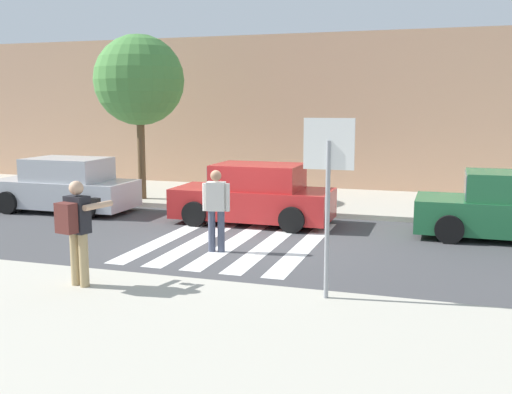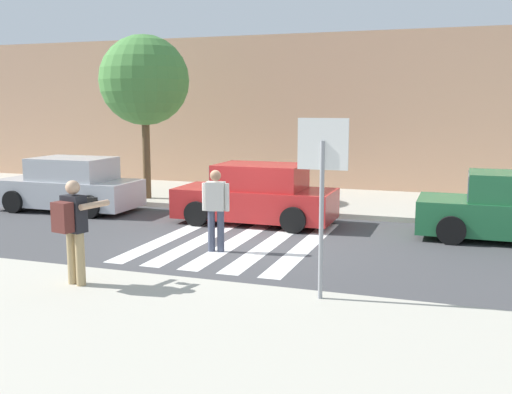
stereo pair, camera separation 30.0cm
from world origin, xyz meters
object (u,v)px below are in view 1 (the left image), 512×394
at_px(parked_car_red, 254,196).
at_px(street_tree_west, 139,81).
at_px(photographer_with_backpack, 77,224).
at_px(parked_car_silver, 65,186).
at_px(pedestrian_crossing, 216,206).
at_px(stop_sign, 328,168).
at_px(parked_car_green, 511,208).

relative_size(parked_car_red, street_tree_west, 0.82).
height_order(photographer_with_backpack, parked_car_silver, photographer_with_backpack).
relative_size(pedestrian_crossing, parked_car_silver, 0.42).
distance_m(pedestrian_crossing, street_tree_west, 7.41).
bearing_deg(stop_sign, parked_car_silver, 146.38).
distance_m(photographer_with_backpack, street_tree_west, 9.53).
relative_size(photographer_with_backpack, parked_car_green, 0.42).
xyz_separation_m(parked_car_silver, parked_car_green, (11.88, 0.00, 0.00)).
relative_size(pedestrian_crossing, parked_car_red, 0.42).
distance_m(parked_car_red, street_tree_west, 5.67).
height_order(stop_sign, parked_car_red, stop_sign).
height_order(stop_sign, street_tree_west, street_tree_west).
height_order(photographer_with_backpack, parked_car_green, photographer_with_backpack).
relative_size(stop_sign, pedestrian_crossing, 1.58).
distance_m(parked_car_red, parked_car_green, 6.15).
bearing_deg(parked_car_red, street_tree_west, 155.15).
xyz_separation_m(stop_sign, street_tree_west, (-7.38, 7.84, 1.64)).
relative_size(parked_car_silver, street_tree_west, 0.82).
distance_m(parked_car_green, street_tree_west, 11.10).
xyz_separation_m(pedestrian_crossing, parked_car_green, (5.96, 3.15, -0.25)).
xyz_separation_m(stop_sign, parked_car_silver, (-8.77, 5.84, -1.41)).
bearing_deg(photographer_with_backpack, parked_car_red, 82.13).
bearing_deg(parked_car_green, photographer_with_backpack, -137.38).
xyz_separation_m(photographer_with_backpack, parked_car_green, (7.05, 6.49, -0.44)).
bearing_deg(parked_car_red, parked_car_silver, -180.00).
bearing_deg(parked_car_green, stop_sign, -118.01).
relative_size(parked_car_silver, parked_car_red, 1.00).
height_order(pedestrian_crossing, parked_car_red, pedestrian_crossing).
bearing_deg(photographer_with_backpack, parked_car_green, 42.62).
relative_size(photographer_with_backpack, pedestrian_crossing, 1.00).
bearing_deg(pedestrian_crossing, street_tree_west, 131.26).
bearing_deg(parked_car_silver, stop_sign, -33.62).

